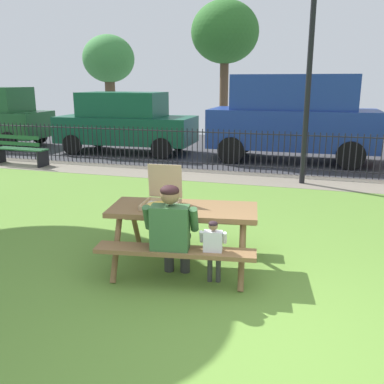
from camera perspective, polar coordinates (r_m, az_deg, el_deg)
name	(u,v)px	position (r m, az deg, el deg)	size (l,w,h in m)	color
ground	(278,268)	(5.53, 11.44, -9.99)	(28.00, 11.31, 0.02)	olive
cobblestone_walkway	(298,182)	(10.24, 14.12, 1.37)	(28.00, 1.40, 0.01)	gray
street_asphalt	(305,153)	(14.56, 15.01, 5.15)	(28.00, 7.40, 0.01)	#38383D
picnic_table_foreground	(183,221)	(5.25, -1.16, -3.88)	(2.00, 1.73, 0.79)	olive
pizza_box_open	(162,198)	(5.28, -4.07, -0.82)	(0.48, 0.51, 0.49)	tan
adult_at_table	(172,229)	(4.78, -2.75, -5.05)	(0.63, 0.63, 1.19)	#343434
child_at_table	(213,246)	(4.74, 2.89, -7.29)	(0.31, 0.31, 0.81)	#434343
iron_fence_streetside	(301,153)	(10.82, 14.49, 5.04)	(19.52, 0.03, 1.08)	black
park_bench_left	(20,150)	(12.79, -22.19, 5.23)	(1.62, 0.55, 0.85)	#22572F
lamp_post_walkway	(310,65)	(9.83, 15.54, 16.15)	(0.28, 0.28, 4.31)	black
parked_car_left	(125,122)	(14.10, -8.94, 9.32)	(4.45, 2.02, 1.94)	#104D34
parked_car_center	(293,116)	(12.73, 13.39, 9.91)	(4.72, 2.10, 2.46)	navy
far_tree_left	(109,60)	(22.52, -11.14, 16.97)	(2.57, 2.57, 4.53)	brown
far_tree_midleft	(225,33)	(20.58, 4.45, 20.51)	(3.08, 3.08, 5.83)	brown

